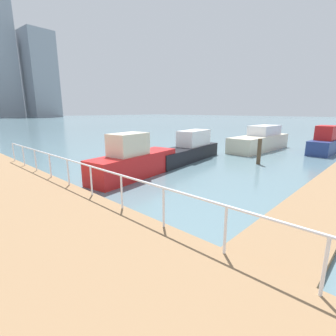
% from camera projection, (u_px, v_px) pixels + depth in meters
% --- Properties ---
extents(ground_plane, '(300.00, 300.00, 0.00)m').
position_uv_depth(ground_plane, '(104.00, 171.00, 13.91)').
color(ground_plane, slate).
extents(floating_dock, '(14.72, 2.00, 0.18)m').
position_uv_depth(floating_dock, '(330.00, 194.00, 9.78)').
color(floating_dock, '#93704C').
rests_on(floating_dock, ground_plane).
extents(boardwalk_railing, '(0.06, 28.45, 1.08)m').
position_uv_depth(boardwalk_railing, '(226.00, 216.00, 4.98)').
color(boardwalk_railing, white).
rests_on(boardwalk_railing, boardwalk).
extents(dock_piling_2, '(0.25, 0.25, 1.62)m').
position_uv_depth(dock_piling_2, '(259.00, 152.00, 15.45)').
color(dock_piling_2, brown).
rests_on(dock_piling_2, ground_plane).
extents(moored_boat_1, '(6.95, 2.55, 1.99)m').
position_uv_depth(moored_boat_1, '(188.00, 150.00, 16.79)').
color(moored_boat_1, black).
rests_on(moored_boat_1, ground_plane).
extents(moored_boat_2, '(7.33, 2.34, 2.07)m').
position_uv_depth(moored_boat_2, '(260.00, 141.00, 21.10)').
color(moored_boat_2, beige).
rests_on(moored_boat_2, ground_plane).
extents(moored_boat_3, '(5.47, 2.25, 2.26)m').
position_uv_depth(moored_boat_3, '(134.00, 161.00, 12.43)').
color(moored_boat_3, red).
rests_on(moored_boat_3, ground_plane).
extents(moored_boat_5, '(5.20, 1.56, 2.19)m').
position_uv_depth(moored_boat_5, '(325.00, 143.00, 19.54)').
color(moored_boat_5, navy).
rests_on(moored_boat_5, ground_plane).
extents(skyline_tower_4, '(13.18, 11.06, 68.49)m').
position_uv_depth(skyline_tower_4, '(0.00, 45.00, 118.57)').
color(skyline_tower_4, '#8C939E').
rests_on(skyline_tower_4, ground_plane).
extents(skyline_tower_5, '(14.47, 14.50, 42.30)m').
position_uv_depth(skyline_tower_5, '(40.00, 75.00, 127.27)').
color(skyline_tower_5, '#8C939E').
rests_on(skyline_tower_5, ground_plane).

